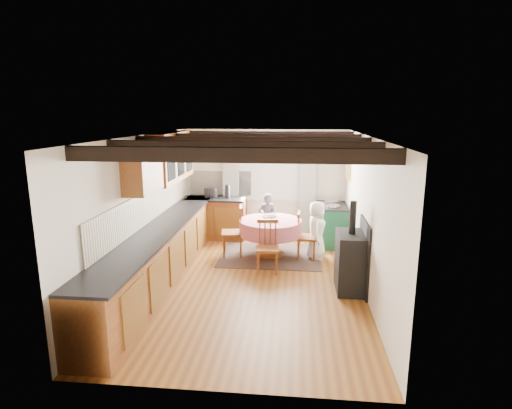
# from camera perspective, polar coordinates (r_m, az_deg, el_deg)

# --- Properties ---
(floor) EXTENTS (3.60, 5.50, 0.00)m
(floor) POSITION_cam_1_polar(r_m,az_deg,el_deg) (6.94, -0.66, -10.75)
(floor) COLOR brown
(floor) RESTS_ON ground
(ceiling) EXTENTS (3.60, 5.50, 0.00)m
(ceiling) POSITION_cam_1_polar(r_m,az_deg,el_deg) (6.39, -0.72, 9.44)
(ceiling) COLOR white
(ceiling) RESTS_ON ground
(wall_back) EXTENTS (3.60, 0.00, 2.40)m
(wall_back) POSITION_cam_1_polar(r_m,az_deg,el_deg) (9.25, 1.19, 2.91)
(wall_back) COLOR silver
(wall_back) RESTS_ON ground
(wall_front) EXTENTS (3.60, 0.00, 2.40)m
(wall_front) POSITION_cam_1_polar(r_m,az_deg,el_deg) (3.97, -5.14, -10.41)
(wall_front) COLOR silver
(wall_front) RESTS_ON ground
(wall_left) EXTENTS (0.00, 5.50, 2.40)m
(wall_left) POSITION_cam_1_polar(r_m,az_deg,el_deg) (6.99, -15.52, -0.70)
(wall_left) COLOR silver
(wall_left) RESTS_ON ground
(wall_right) EXTENTS (0.00, 5.50, 2.40)m
(wall_right) POSITION_cam_1_polar(r_m,az_deg,el_deg) (6.62, 15.01, -1.41)
(wall_right) COLOR silver
(wall_right) RESTS_ON ground
(beam_a) EXTENTS (3.60, 0.16, 0.16)m
(beam_a) POSITION_cam_1_polar(r_m,az_deg,el_deg) (4.42, -3.61, 6.86)
(beam_a) COLOR black
(beam_a) RESTS_ON ceiling
(beam_b) EXTENTS (3.60, 0.16, 0.16)m
(beam_b) POSITION_cam_1_polar(r_m,az_deg,el_deg) (5.40, -1.90, 7.91)
(beam_b) COLOR black
(beam_b) RESTS_ON ceiling
(beam_c) EXTENTS (3.60, 0.16, 0.16)m
(beam_c) POSITION_cam_1_polar(r_m,az_deg,el_deg) (6.39, -0.71, 8.63)
(beam_c) COLOR black
(beam_c) RESTS_ON ceiling
(beam_d) EXTENTS (3.60, 0.16, 0.16)m
(beam_d) POSITION_cam_1_polar(r_m,az_deg,el_deg) (7.39, 0.15, 9.16)
(beam_d) COLOR black
(beam_d) RESTS_ON ceiling
(beam_e) EXTENTS (3.60, 0.16, 0.16)m
(beam_e) POSITION_cam_1_polar(r_m,az_deg,el_deg) (8.38, 0.82, 9.56)
(beam_e) COLOR black
(beam_e) RESTS_ON ceiling
(splash_left) EXTENTS (0.02, 4.50, 0.55)m
(splash_left) POSITION_cam_1_polar(r_m,az_deg,el_deg) (7.26, -14.53, -0.17)
(splash_left) COLOR beige
(splash_left) RESTS_ON wall_left
(splash_back) EXTENTS (1.40, 0.02, 0.55)m
(splash_back) POSITION_cam_1_polar(r_m,az_deg,el_deg) (9.36, -4.94, 2.98)
(splash_back) COLOR beige
(splash_back) RESTS_ON wall_back
(base_cabinet_left) EXTENTS (0.60, 5.30, 0.88)m
(base_cabinet_left) POSITION_cam_1_polar(r_m,az_deg,el_deg) (7.10, -12.89, -6.75)
(base_cabinet_left) COLOR brown
(base_cabinet_left) RESTS_ON floor
(base_cabinet_back) EXTENTS (1.30, 0.60, 0.88)m
(base_cabinet_back) POSITION_cam_1_polar(r_m,az_deg,el_deg) (9.25, -5.47, -1.95)
(base_cabinet_back) COLOR brown
(base_cabinet_back) RESTS_ON floor
(worktop_left) EXTENTS (0.64, 5.30, 0.04)m
(worktop_left) POSITION_cam_1_polar(r_m,az_deg,el_deg) (6.95, -12.91, -3.17)
(worktop_left) COLOR black
(worktop_left) RESTS_ON base_cabinet_left
(worktop_back) EXTENTS (1.30, 0.64, 0.04)m
(worktop_back) POSITION_cam_1_polar(r_m,az_deg,el_deg) (9.13, -5.56, 0.82)
(worktop_back) COLOR black
(worktop_back) RESTS_ON base_cabinet_back
(wall_cabinet_glass) EXTENTS (0.34, 1.80, 0.90)m
(wall_cabinet_glass) POSITION_cam_1_polar(r_m,az_deg,el_deg) (7.93, -11.58, 6.53)
(wall_cabinet_glass) COLOR brown
(wall_cabinet_glass) RESTS_ON wall_left
(wall_cabinet_solid) EXTENTS (0.34, 0.90, 0.70)m
(wall_cabinet_solid) POSITION_cam_1_polar(r_m,az_deg,el_deg) (6.53, -15.42, 4.65)
(wall_cabinet_solid) COLOR brown
(wall_cabinet_solid) RESTS_ON wall_left
(window_frame) EXTENTS (1.34, 0.03, 1.54)m
(window_frame) POSITION_cam_1_polar(r_m,az_deg,el_deg) (9.17, 1.82, 5.35)
(window_frame) COLOR white
(window_frame) RESTS_ON wall_back
(window_pane) EXTENTS (1.20, 0.01, 1.40)m
(window_pane) POSITION_cam_1_polar(r_m,az_deg,el_deg) (9.17, 1.82, 5.36)
(window_pane) COLOR white
(window_pane) RESTS_ON wall_back
(curtain_left) EXTENTS (0.35, 0.10, 2.10)m
(curtain_left) POSITION_cam_1_polar(r_m,az_deg,el_deg) (9.25, -3.50, 2.27)
(curtain_left) COLOR #A1A88F
(curtain_left) RESTS_ON wall_back
(curtain_right) EXTENTS (0.35, 0.10, 2.10)m
(curtain_right) POSITION_cam_1_polar(r_m,az_deg,el_deg) (9.14, 7.09, 2.07)
(curtain_right) COLOR #A1A88F
(curtain_right) RESTS_ON wall_back
(curtain_rod) EXTENTS (2.00, 0.03, 0.03)m
(curtain_rod) POSITION_cam_1_polar(r_m,az_deg,el_deg) (9.03, 1.81, 9.07)
(curtain_rod) COLOR black
(curtain_rod) RESTS_ON wall_back
(wall_picture) EXTENTS (0.04, 0.50, 0.60)m
(wall_picture) POSITION_cam_1_polar(r_m,az_deg,el_deg) (8.77, 12.64, 5.39)
(wall_picture) COLOR gold
(wall_picture) RESTS_ON wall_right
(wall_plate) EXTENTS (0.30, 0.02, 0.30)m
(wall_plate) POSITION_cam_1_polar(r_m,az_deg,el_deg) (9.13, 7.81, 5.84)
(wall_plate) COLOR silver
(wall_plate) RESTS_ON wall_back
(rug) EXTENTS (1.94, 1.51, 0.01)m
(rug) POSITION_cam_1_polar(r_m,az_deg,el_deg) (8.17, 1.98, -7.06)
(rug) COLOR #3D2E27
(rug) RESTS_ON floor
(dining_table) EXTENTS (1.21, 1.21, 0.73)m
(dining_table) POSITION_cam_1_polar(r_m,az_deg,el_deg) (8.06, 2.00, -4.66)
(dining_table) COLOR #C2687C
(dining_table) RESTS_ON floor
(chair_near) EXTENTS (0.42, 0.43, 0.92)m
(chair_near) POSITION_cam_1_polar(r_m,az_deg,el_deg) (7.23, 1.58, -5.89)
(chair_near) COLOR brown
(chair_near) RESTS_ON floor
(chair_left) EXTENTS (0.50, 0.48, 1.00)m
(chair_left) POSITION_cam_1_polar(r_m,az_deg,el_deg) (8.06, -3.30, -3.68)
(chair_left) COLOR brown
(chair_left) RESTS_ON floor
(chair_right) EXTENTS (0.43, 0.42, 0.92)m
(chair_right) POSITION_cam_1_polar(r_m,az_deg,el_deg) (7.94, 7.03, -4.30)
(chair_right) COLOR brown
(chair_right) RESTS_ON floor
(aga_range) EXTENTS (0.62, 0.95, 0.88)m
(aga_range) POSITION_cam_1_polar(r_m,az_deg,el_deg) (8.89, 10.40, -2.71)
(aga_range) COLOR #15462C
(aga_range) RESTS_ON floor
(cast_iron_stove) EXTENTS (0.43, 0.72, 1.44)m
(cast_iron_stove) POSITION_cam_1_polar(r_m,az_deg,el_deg) (6.60, 13.04, -5.66)
(cast_iron_stove) COLOR black
(cast_iron_stove) RESTS_ON floor
(child_far) EXTENTS (0.42, 0.28, 1.11)m
(child_far) POSITION_cam_1_polar(r_m,az_deg,el_deg) (8.72, 1.60, -2.01)
(child_far) COLOR #444955
(child_far) RESTS_ON floor
(child_right) EXTENTS (0.42, 0.59, 1.12)m
(child_right) POSITION_cam_1_polar(r_m,az_deg,el_deg) (7.96, 8.38, -3.53)
(child_right) COLOR white
(child_right) RESTS_ON floor
(bowl_a) EXTENTS (0.28, 0.28, 0.05)m
(bowl_a) POSITION_cam_1_polar(r_m,az_deg,el_deg) (8.18, 2.22, -1.57)
(bowl_a) COLOR silver
(bowl_a) RESTS_ON dining_table
(bowl_b) EXTENTS (0.30, 0.30, 0.07)m
(bowl_b) POSITION_cam_1_polar(r_m,az_deg,el_deg) (8.00, 1.64, -1.83)
(bowl_b) COLOR silver
(bowl_b) RESTS_ON dining_table
(cup) EXTENTS (0.13, 0.13, 0.09)m
(cup) POSITION_cam_1_polar(r_m,az_deg,el_deg) (7.91, 2.26, -1.92)
(cup) COLOR silver
(cup) RESTS_ON dining_table
(canister_tall) EXTENTS (0.13, 0.13, 0.22)m
(canister_tall) POSITION_cam_1_polar(r_m,az_deg,el_deg) (9.16, -6.77, 1.65)
(canister_tall) COLOR #262628
(canister_tall) RESTS_ON worktop_back
(canister_wide) EXTENTS (0.19, 0.19, 0.22)m
(canister_wide) POSITION_cam_1_polar(r_m,az_deg,el_deg) (9.15, -5.97, 1.65)
(canister_wide) COLOR #262628
(canister_wide) RESTS_ON worktop_back
(canister_slim) EXTENTS (0.10, 0.10, 0.29)m
(canister_slim) POSITION_cam_1_polar(r_m,az_deg,el_deg) (9.03, -3.94, 1.79)
(canister_slim) COLOR #262628
(canister_slim) RESTS_ON worktop_back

